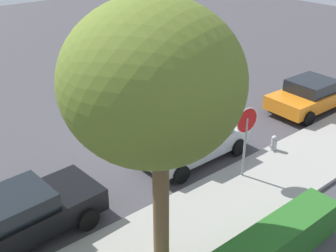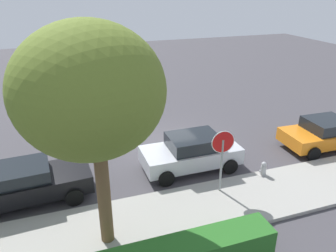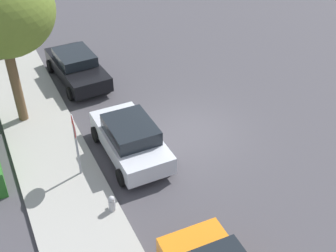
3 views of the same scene
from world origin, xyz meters
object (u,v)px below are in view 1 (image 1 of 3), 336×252
at_px(stop_sign, 246,131).
at_px(parked_car_silver, 194,138).
at_px(street_tree_near_corner, 153,84).
at_px(parked_car_orange, 311,95).
at_px(fire_hydrant, 274,144).
at_px(parked_car_black, 16,217).

bearing_deg(stop_sign, parked_car_silver, -81.54).
bearing_deg(street_tree_near_corner, parked_car_orange, -165.50).
distance_m(street_tree_near_corner, fire_hydrant, 8.10).
xyz_separation_m(parked_car_black, fire_hydrant, (-8.97, 1.48, -0.38)).
height_order(stop_sign, parked_car_orange, stop_sign).
xyz_separation_m(parked_car_orange, parked_car_black, (13.33, -0.10, 0.02)).
bearing_deg(parked_car_orange, street_tree_near_corner, 14.50).
height_order(parked_car_black, fire_hydrant, parked_car_black).
height_order(parked_car_orange, fire_hydrant, parked_car_orange).
bearing_deg(parked_car_silver, street_tree_near_corner, 36.65).
relative_size(parked_car_silver, parked_car_orange, 0.96).
bearing_deg(parked_car_orange, parked_car_silver, -2.20).
bearing_deg(parked_car_silver, parked_car_black, 1.43).
bearing_deg(street_tree_near_corner, stop_sign, -166.62).
relative_size(stop_sign, parked_car_orange, 0.60).
relative_size(parked_car_orange, parked_car_black, 0.91).
relative_size(parked_car_orange, fire_hydrant, 5.95).
distance_m(parked_car_silver, fire_hydrant, 2.99).
height_order(stop_sign, street_tree_near_corner, street_tree_near_corner).
bearing_deg(stop_sign, parked_car_black, -15.41).
xyz_separation_m(street_tree_near_corner, fire_hydrant, (-6.64, -1.46, -4.41)).
bearing_deg(parked_car_black, parked_car_silver, -178.57).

